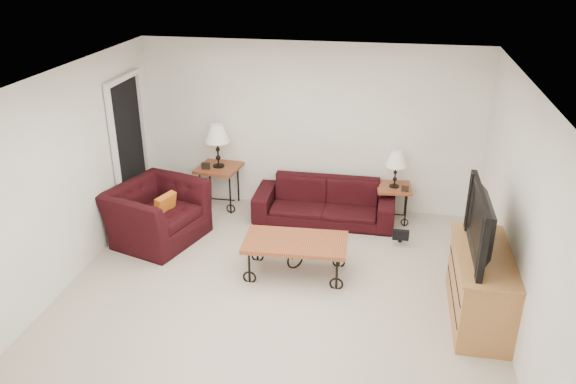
% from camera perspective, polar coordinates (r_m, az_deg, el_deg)
% --- Properties ---
extents(ground, '(5.00, 5.00, 0.00)m').
position_cam_1_polar(ground, '(6.73, -1.10, -10.22)').
color(ground, '#B9AD9E').
rests_on(ground, ground).
extents(wall_back, '(5.00, 0.02, 2.50)m').
position_cam_1_polar(wall_back, '(8.42, 2.23, 6.48)').
color(wall_back, white).
rests_on(wall_back, ground).
extents(wall_front, '(5.00, 0.02, 2.50)m').
position_cam_1_polar(wall_front, '(4.05, -8.52, -15.09)').
color(wall_front, white).
rests_on(wall_front, ground).
extents(wall_left, '(0.02, 5.00, 2.50)m').
position_cam_1_polar(wall_left, '(7.02, -21.61, 1.08)').
color(wall_left, white).
rests_on(wall_left, ground).
extents(wall_right, '(0.02, 5.00, 2.50)m').
position_cam_1_polar(wall_right, '(6.16, 22.25, -2.20)').
color(wall_right, white).
rests_on(wall_right, ground).
extents(ceiling, '(5.00, 5.00, 0.00)m').
position_cam_1_polar(ceiling, '(5.71, -1.30, 11.00)').
color(ceiling, white).
rests_on(ceiling, wall_back).
extents(doorway, '(0.08, 0.94, 2.04)m').
position_cam_1_polar(doorway, '(8.43, -15.58, 3.96)').
color(doorway, black).
rests_on(doorway, ground).
extents(sofa, '(2.02, 0.79, 0.59)m').
position_cam_1_polar(sofa, '(8.29, 3.67, -0.94)').
color(sofa, black).
rests_on(sofa, ground).
extents(side_table_left, '(0.67, 0.67, 0.66)m').
position_cam_1_polar(side_table_left, '(8.75, -6.86, 0.56)').
color(side_table_left, brown).
rests_on(side_table_left, ground).
extents(side_table_right, '(0.53, 0.53, 0.53)m').
position_cam_1_polar(side_table_right, '(8.42, 10.47, -1.11)').
color(side_table_right, brown).
rests_on(side_table_right, ground).
extents(lamp_left, '(0.41, 0.41, 0.66)m').
position_cam_1_polar(lamp_left, '(8.51, -7.08, 4.61)').
color(lamp_left, black).
rests_on(lamp_left, side_table_left).
extents(lamp_right, '(0.33, 0.33, 0.53)m').
position_cam_1_polar(lamp_right, '(8.21, 10.74, 2.24)').
color(lamp_right, black).
rests_on(lamp_right, side_table_right).
extents(photo_frame_left, '(0.13, 0.02, 0.11)m').
position_cam_1_polar(photo_frame_left, '(8.52, -8.24, 2.60)').
color(photo_frame_left, black).
rests_on(photo_frame_left, side_table_left).
extents(photo_frame_right, '(0.11, 0.03, 0.09)m').
position_cam_1_polar(photo_frame_right, '(8.16, 11.66, 0.33)').
color(photo_frame_right, black).
rests_on(photo_frame_right, side_table_right).
extents(coffee_table, '(1.27, 0.73, 0.47)m').
position_cam_1_polar(coffee_table, '(6.98, 0.74, -6.57)').
color(coffee_table, brown).
rests_on(coffee_table, ground).
extents(armchair, '(1.35, 1.45, 0.77)m').
position_cam_1_polar(armchair, '(7.91, -13.05, -2.10)').
color(armchair, black).
rests_on(armchair, ground).
extents(throw_pillow, '(0.19, 0.36, 0.35)m').
position_cam_1_polar(throw_pillow, '(7.75, -12.26, -1.47)').
color(throw_pillow, orange).
rests_on(throw_pillow, armchair).
extents(tv_stand, '(0.56, 1.34, 0.81)m').
position_cam_1_polar(tv_stand, '(6.47, 18.79, -8.96)').
color(tv_stand, '#A47B3D').
rests_on(tv_stand, ground).
extents(television, '(0.16, 1.20, 0.69)m').
position_cam_1_polar(television, '(6.11, 19.53, -3.02)').
color(television, black).
rests_on(television, tv_stand).
extents(backpack, '(0.38, 0.32, 0.43)m').
position_cam_1_polar(backpack, '(7.83, 11.26, -3.59)').
color(backpack, black).
rests_on(backpack, ground).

